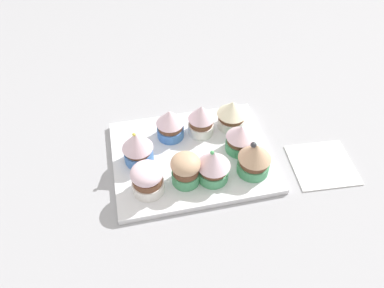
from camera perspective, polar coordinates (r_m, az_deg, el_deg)
name	(u,v)px	position (r cm, az deg, el deg)	size (l,w,h in cm)	color
ground_plane	(192,163)	(76.93, 0.00, -2.90)	(180.00, 180.00, 3.00)	#9E9EA3
baking_tray	(192,156)	(75.34, 0.00, -1.87)	(31.42, 24.89, 1.20)	silver
cupcake_0	(232,114)	(78.73, 6.09, 4.63)	(6.24, 6.24, 6.57)	white
cupcake_1	(201,120)	(76.76, 1.41, 3.75)	(5.40, 5.40, 7.10)	white
cupcake_2	(170,124)	(76.12, -3.37, 3.12)	(5.67, 5.67, 6.88)	#477AC6
cupcake_3	(241,138)	(74.20, 7.41, 0.94)	(5.80, 5.80, 6.29)	#4C9E6B
cupcake_4	(138,147)	(71.74, -8.31, -0.45)	(5.97, 5.97, 7.67)	#477AC6
cupcake_5	(255,158)	(70.32, 9.52, -2.14)	(6.24, 6.24, 7.54)	#4C9E6B
cupcake_6	(214,165)	(68.32, 3.31, -3.19)	(6.19, 6.19, 7.41)	#4C9E6B
cupcake_7	(186,169)	(67.98, -0.98, -3.85)	(5.51, 5.51, 6.64)	#4C9E6B
cupcake_8	(147,179)	(67.31, -6.81, -5.30)	(5.88, 5.88, 6.34)	white
napkin	(322,164)	(78.74, 19.26, -2.93)	(12.07, 11.70, 0.60)	white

